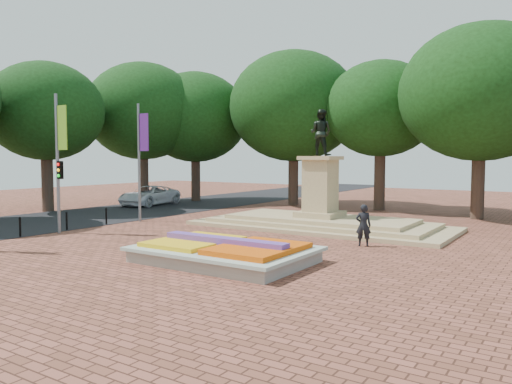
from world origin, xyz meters
TOP-DOWN VIEW (x-y plane):
  - ground at (0.00, 0.00)m, footprint 90.00×90.00m
  - asphalt_street at (-15.00, 5.00)m, footprint 9.00×90.00m
  - flower_bed at (1.03, -2.00)m, footprint 6.30×4.30m
  - monument at (0.00, 8.00)m, footprint 14.00×6.00m
  - tree_row_back at (2.33, 18.00)m, footprint 44.80×8.80m
  - tree_row_street at (-19.50, 4.67)m, footprint 8.40×25.40m
  - banner_poles at (-10.08, -1.31)m, footprint 0.88×11.17m
  - bollard_row at (-10.70, -1.50)m, footprint 0.12×13.12m
  - van at (-17.03, 12.03)m, footprint 3.28×5.88m
  - pedestrian at (4.05, 3.90)m, footprint 0.79×0.68m

SIDE VIEW (x-z plane):
  - ground at x=0.00m, z-range 0.00..0.00m
  - asphalt_street at x=-15.00m, z-range 0.00..0.02m
  - flower_bed at x=1.03m, z-range -0.08..0.83m
  - bollard_row at x=-10.70m, z-range 0.04..1.02m
  - van at x=-17.03m, z-range 0.00..1.55m
  - monument at x=0.00m, z-range -2.32..4.09m
  - pedestrian at x=4.05m, z-range 0.00..1.82m
  - banner_poles at x=-10.08m, z-range 0.38..7.38m
  - tree_row_street at x=-19.50m, z-range 1.40..11.38m
  - tree_row_back at x=2.33m, z-range 1.46..11.89m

